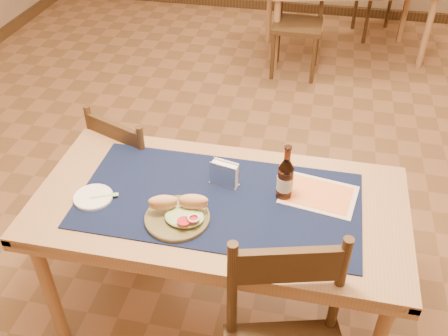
% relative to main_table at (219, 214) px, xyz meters
% --- Properties ---
extents(main_table, '(1.60, 0.80, 0.75)m').
position_rel_main_table_xyz_m(main_table, '(0.00, 0.00, 0.00)').
color(main_table, '#A4754D').
rests_on(main_table, ground).
extents(placemat, '(1.20, 0.60, 0.01)m').
position_rel_main_table_xyz_m(placemat, '(0.00, 0.00, 0.09)').
color(placemat, '#0E1735').
rests_on(placemat, main_table).
extents(baseboard, '(6.00, 7.00, 0.10)m').
position_rel_main_table_xyz_m(baseboard, '(0.00, 0.80, -0.62)').
color(baseboard, '#402B17').
rests_on(baseboard, ground).
extents(chair_main_far, '(0.52, 0.52, 0.88)m').
position_rel_main_table_xyz_m(chair_main_far, '(-0.56, 0.48, -0.21)').
color(chair_main_far, '#402B17').
rests_on(chair_main_far, ground).
extents(chair_back_near, '(0.43, 0.43, 0.92)m').
position_rel_main_table_xyz_m(chair_back_near, '(0.11, 2.77, -0.19)').
color(chair_back_near, '#402B17').
rests_on(chair_back_near, ground).
extents(sandwich_plate, '(0.27, 0.27, 0.10)m').
position_rel_main_table_xyz_m(sandwich_plate, '(-0.13, -0.15, 0.12)').
color(sandwich_plate, brown).
rests_on(sandwich_plate, placemat).
extents(side_plate, '(0.17, 0.17, 0.01)m').
position_rel_main_table_xyz_m(side_plate, '(-0.53, -0.10, 0.10)').
color(side_plate, white).
rests_on(side_plate, placemat).
extents(fork, '(0.12, 0.06, 0.00)m').
position_rel_main_table_xyz_m(fork, '(-0.47, -0.09, 0.10)').
color(fork, '#99CF71').
rests_on(fork, side_plate).
extents(beer_bottle, '(0.07, 0.07, 0.26)m').
position_rel_main_table_xyz_m(beer_bottle, '(0.27, 0.08, 0.19)').
color(beer_bottle, '#411D0B').
rests_on(beer_bottle, placemat).
extents(napkin_holder, '(0.14, 0.08, 0.12)m').
position_rel_main_table_xyz_m(napkin_holder, '(-0.00, 0.11, 0.14)').
color(napkin_holder, silver).
rests_on(napkin_holder, placemat).
extents(menu_card, '(0.35, 0.28, 0.01)m').
position_rel_main_table_xyz_m(menu_card, '(0.42, 0.12, 0.09)').
color(menu_card, beige).
rests_on(menu_card, placemat).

